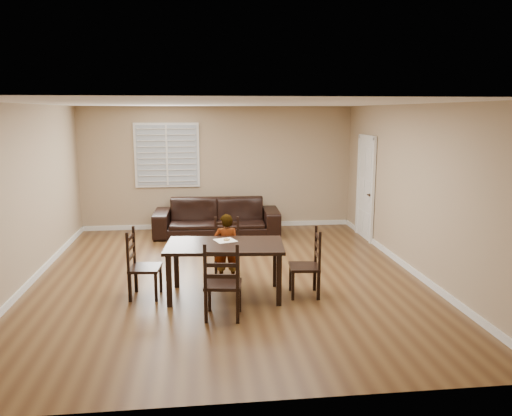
# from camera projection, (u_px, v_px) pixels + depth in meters

# --- Properties ---
(ground) EXTENTS (7.00, 7.00, 0.00)m
(ground) POSITION_uv_depth(u_px,v_px,m) (228.00, 277.00, 7.91)
(ground) COLOR brown
(ground) RESTS_ON ground
(room) EXTENTS (6.04, 7.04, 2.72)m
(room) POSITION_uv_depth(u_px,v_px,m) (228.00, 162.00, 7.75)
(room) COLOR tan
(room) RESTS_ON ground
(dining_table) EXTENTS (1.70, 1.06, 0.76)m
(dining_table) POSITION_uv_depth(u_px,v_px,m) (225.00, 250.00, 6.98)
(dining_table) COLOR black
(dining_table) RESTS_ON ground
(chair_near) EXTENTS (0.44, 0.41, 0.92)m
(chair_near) POSITION_uv_depth(u_px,v_px,m) (227.00, 248.00, 8.03)
(chair_near) COLOR black
(chair_near) RESTS_ON ground
(chair_far) EXTENTS (0.51, 0.49, 1.01)m
(chair_far) POSITION_uv_depth(u_px,v_px,m) (222.00, 286.00, 6.17)
(chair_far) COLOR black
(chair_far) RESTS_ON ground
(chair_left) EXTENTS (0.45, 0.48, 0.98)m
(chair_left) POSITION_uv_depth(u_px,v_px,m) (137.00, 266.00, 6.99)
(chair_left) COLOR black
(chair_left) RESTS_ON ground
(chair_right) EXTENTS (0.45, 0.47, 0.97)m
(chair_right) POSITION_uv_depth(u_px,v_px,m) (313.00, 265.00, 7.05)
(chair_right) COLOR black
(chair_right) RESTS_ON ground
(child) EXTENTS (0.40, 0.26, 1.07)m
(child) POSITION_uv_depth(u_px,v_px,m) (226.00, 248.00, 7.58)
(child) COLOR gray
(child) RESTS_ON ground
(napkin) EXTENTS (0.36, 0.36, 0.00)m
(napkin) POSITION_uv_depth(u_px,v_px,m) (225.00, 240.00, 7.14)
(napkin) COLOR #EEE3CD
(napkin) RESTS_ON dining_table
(donut) EXTENTS (0.09, 0.09, 0.03)m
(donut) POSITION_uv_depth(u_px,v_px,m) (227.00, 239.00, 7.14)
(donut) COLOR #CC9549
(donut) RESTS_ON napkin
(sofa) EXTENTS (2.65, 1.12, 0.76)m
(sofa) POSITION_uv_depth(u_px,v_px,m) (217.00, 217.00, 10.54)
(sofa) COLOR black
(sofa) RESTS_ON ground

